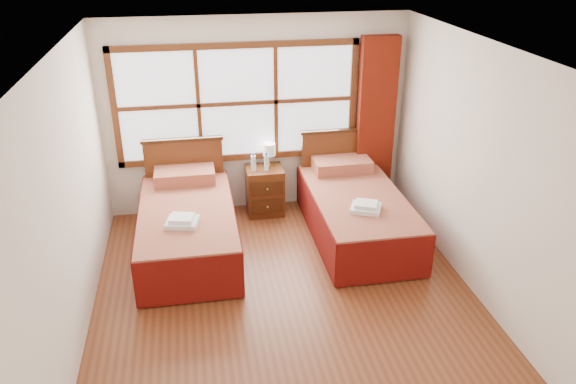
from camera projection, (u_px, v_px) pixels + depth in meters
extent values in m
plane|color=brown|center=(286.00, 297.00, 5.96)|extent=(4.50, 4.50, 0.00)
plane|color=white|center=(286.00, 50.00, 4.85)|extent=(4.50, 4.50, 0.00)
plane|color=silver|center=(257.00, 116.00, 7.41)|extent=(4.00, 0.00, 4.00)
plane|color=silver|center=(69.00, 202.00, 5.09)|extent=(0.00, 4.50, 4.50)
plane|color=silver|center=(479.00, 172.00, 5.72)|extent=(0.00, 4.50, 4.50)
cube|color=white|center=(237.00, 103.00, 7.25)|extent=(3.00, 0.02, 1.40)
cube|color=#592C13|center=(240.00, 157.00, 7.55)|extent=(3.16, 0.06, 0.08)
cube|color=#592C13|center=(235.00, 45.00, 6.92)|extent=(3.16, 0.06, 0.08)
cube|color=#592C13|center=(114.00, 110.00, 6.99)|extent=(0.08, 0.06, 1.56)
cube|color=#592C13|center=(353.00, 98.00, 7.48)|extent=(0.08, 0.06, 1.56)
cube|color=#592C13|center=(199.00, 105.00, 7.16)|extent=(0.05, 0.05, 1.40)
cube|color=#592C13|center=(276.00, 102.00, 7.32)|extent=(0.05, 0.05, 1.40)
cube|color=#592C13|center=(238.00, 103.00, 7.24)|extent=(3.00, 0.05, 0.05)
cube|color=maroon|center=(375.00, 122.00, 7.59)|extent=(0.50, 0.16, 2.30)
cube|color=#3A1E0C|center=(189.00, 240.00, 6.74)|extent=(0.97, 1.95, 0.32)
cube|color=maroon|center=(187.00, 218.00, 6.62)|extent=(1.09, 2.16, 0.26)
cube|color=maroon|center=(141.00, 234.00, 6.60)|extent=(0.03, 2.16, 0.54)
cube|color=maroon|center=(234.00, 226.00, 6.77)|extent=(0.03, 2.16, 0.54)
cube|color=maroon|center=(190.00, 281.00, 5.73)|extent=(1.09, 0.03, 0.54)
cube|color=maroon|center=(185.00, 175.00, 7.22)|extent=(0.76, 0.44, 0.17)
cube|color=#592C13|center=(185.00, 178.00, 7.48)|extent=(1.02, 0.06, 1.06)
cube|color=#3A1E0C|center=(182.00, 140.00, 7.25)|extent=(1.06, 0.08, 0.04)
cube|color=#3A1E0C|center=(356.00, 225.00, 7.07)|extent=(0.97, 1.94, 0.32)
cube|color=maroon|center=(357.00, 205.00, 6.95)|extent=(1.09, 2.15, 0.26)
cube|color=maroon|center=(314.00, 219.00, 6.93)|extent=(0.03, 2.15, 0.54)
cube|color=maroon|center=(398.00, 212.00, 7.10)|extent=(0.03, 2.15, 0.54)
cube|color=maroon|center=(385.00, 261.00, 6.06)|extent=(1.09, 0.03, 0.54)
cube|color=maroon|center=(342.00, 165.00, 7.55)|extent=(0.76, 0.44, 0.17)
cube|color=#592C13|center=(337.00, 168.00, 7.81)|extent=(1.01, 0.06, 1.05)
cube|color=#3A1E0C|center=(339.00, 131.00, 7.58)|extent=(1.05, 0.08, 0.04)
cube|color=#592C13|center=(265.00, 190.00, 7.61)|extent=(0.49, 0.43, 0.65)
cube|color=#3A1E0C|center=(267.00, 206.00, 7.46)|extent=(0.43, 0.02, 0.20)
cube|color=#3A1E0C|center=(267.00, 189.00, 7.35)|extent=(0.43, 0.02, 0.20)
sphere|color=#A98839|center=(268.00, 207.00, 7.45)|extent=(0.03, 0.03, 0.03)
sphere|color=#A98839|center=(267.00, 189.00, 7.33)|extent=(0.03, 0.03, 0.03)
cube|color=white|center=(182.00, 222.00, 6.19)|extent=(0.40, 0.37, 0.05)
cube|color=white|center=(182.00, 218.00, 6.17)|extent=(0.30, 0.27, 0.05)
cube|color=white|center=(366.00, 208.00, 6.51)|extent=(0.43, 0.40, 0.05)
cube|color=white|center=(366.00, 204.00, 6.49)|extent=(0.32, 0.30, 0.05)
cylinder|color=gold|center=(269.00, 165.00, 7.54)|extent=(0.10, 0.10, 0.02)
cylinder|color=gold|center=(269.00, 160.00, 7.51)|extent=(0.02, 0.02, 0.14)
cylinder|color=silver|center=(269.00, 150.00, 7.44)|extent=(0.16, 0.16, 0.16)
cylinder|color=#C1E9F9|center=(254.00, 163.00, 7.35)|extent=(0.06, 0.06, 0.21)
cylinder|color=#1744AD|center=(253.00, 155.00, 7.30)|extent=(0.03, 0.03, 0.03)
cylinder|color=#C1E9F9|center=(266.00, 163.00, 7.37)|extent=(0.06, 0.06, 0.21)
cylinder|color=#1744AD|center=(266.00, 154.00, 7.32)|extent=(0.03, 0.03, 0.03)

